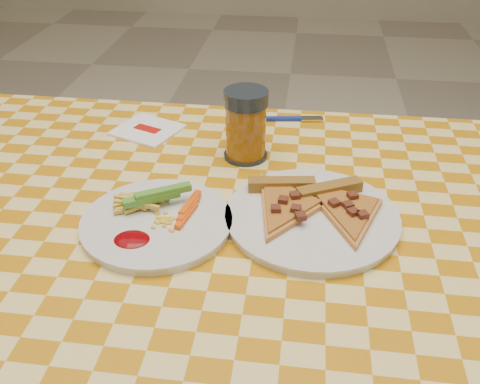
% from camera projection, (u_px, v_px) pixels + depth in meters
% --- Properties ---
extents(table, '(1.28, 0.88, 0.76)m').
position_uv_depth(table, '(224.00, 264.00, 0.85)').
color(table, silver).
rests_on(table, ground).
extents(plate_left, '(0.30, 0.30, 0.01)m').
position_uv_depth(plate_left, '(157.00, 224.00, 0.81)').
color(plate_left, silver).
rests_on(plate_left, table).
extents(plate_right, '(0.32, 0.32, 0.01)m').
position_uv_depth(plate_right, '(312.00, 218.00, 0.82)').
color(plate_right, silver).
rests_on(plate_right, table).
extents(fries_veggies, '(0.16, 0.15, 0.04)m').
position_uv_depth(fries_veggies, '(153.00, 209.00, 0.81)').
color(fries_veggies, '#E7D049').
rests_on(fries_veggies, plate_left).
extents(pizza_slices, '(0.28, 0.25, 0.02)m').
position_uv_depth(pizza_slices, '(313.00, 205.00, 0.83)').
color(pizza_slices, gold).
rests_on(pizza_slices, plate_right).
extents(drink_glass, '(0.08, 0.08, 0.13)m').
position_uv_depth(drink_glass, '(246.00, 125.00, 0.96)').
color(drink_glass, black).
rests_on(drink_glass, table).
extents(napkin, '(0.15, 0.15, 0.01)m').
position_uv_depth(napkin, '(147.00, 130.00, 1.08)').
color(napkin, white).
rests_on(napkin, table).
extents(fork, '(0.15, 0.04, 0.01)m').
position_uv_depth(fork, '(289.00, 119.00, 1.12)').
color(fork, navy).
rests_on(fork, table).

